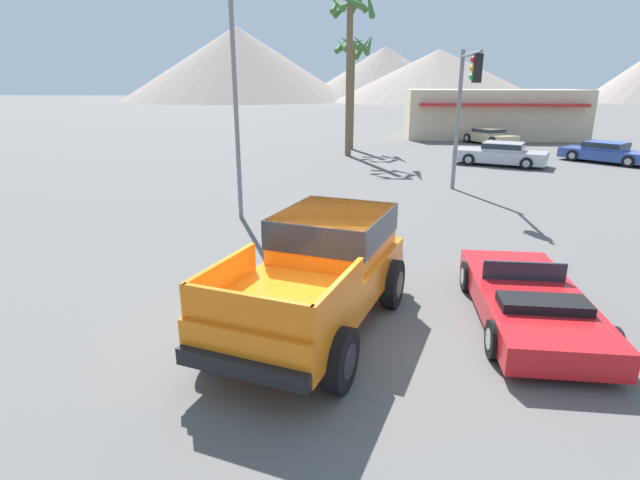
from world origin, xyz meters
name	(u,v)px	position (x,y,z in m)	size (l,w,h in m)	color
ground_plane	(325,329)	(0.00, 0.00, 0.00)	(320.00, 320.00, 0.00)	#5B5956
orange_pickup_truck	(322,264)	(-0.09, 0.29, 1.11)	(3.29, 5.38, 1.93)	orange
red_convertible_car	(529,302)	(3.61, 0.64, 0.40)	(1.98, 4.38, 0.97)	red
parked_car_blue	(606,152)	(13.42, 20.70, 0.57)	(4.53, 4.47, 1.10)	#334C9E
parked_car_tan	(489,136)	(8.99, 28.88, 0.56)	(3.53, 4.37, 1.08)	tan
parked_car_silver	(501,154)	(7.50, 19.14, 0.61)	(4.89, 3.40, 1.19)	#B7BABF
traffic_light_main	(466,95)	(4.07, 11.32, 3.73)	(0.38, 3.49, 5.34)	slate
street_lamp_post	(234,61)	(-3.39, 7.34, 4.74)	(0.90, 0.24, 7.93)	slate
palm_tree_tall	(349,34)	(-0.66, 21.83, 6.70)	(2.88, 2.76, 9.05)	brown
palm_tree_short	(354,64)	(-0.53, 25.30, 5.29)	(2.56, 2.49, 7.05)	brown
storefront_building	(492,114)	(10.06, 33.49, 1.83)	(13.10, 6.69, 3.64)	beige
distant_mountain_range	(373,69)	(0.76, 116.80, 7.32)	(143.97, 60.83, 17.04)	gray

